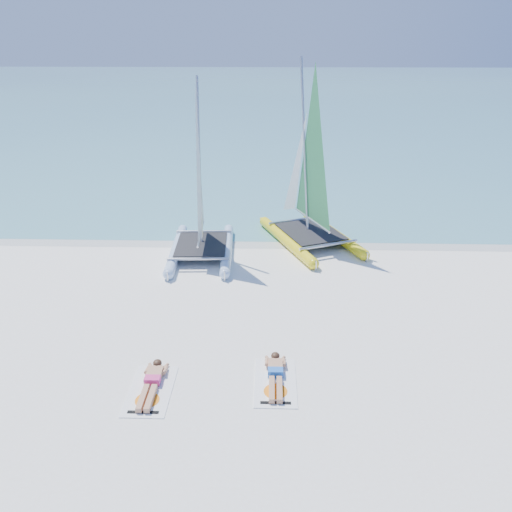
{
  "coord_description": "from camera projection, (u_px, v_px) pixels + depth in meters",
  "views": [
    {
      "loc": [
        0.13,
        -13.04,
        7.65
      ],
      "look_at": [
        -0.3,
        1.2,
        1.29
      ],
      "focal_mm": 35.0,
      "sensor_mm": 36.0,
      "label": 1
    }
  ],
  "objects": [
    {
      "name": "towel_a",
      "position": [
        151.0,
        390.0,
        11.68
      ],
      "size": [
        1.0,
        1.85,
        0.02
      ],
      "primitive_type": "cube",
      "color": "white",
      "rests_on": "ground"
    },
    {
      "name": "wet_sand_strip",
      "position": [
        267.0,
        242.0,
        20.04
      ],
      "size": [
        140.0,
        1.4,
        0.01
      ],
      "primitive_type": "cube",
      "color": "#BABCB3",
      "rests_on": "ground"
    },
    {
      "name": "towel_b",
      "position": [
        275.0,
        382.0,
        11.96
      ],
      "size": [
        1.0,
        1.85,
        0.02
      ],
      "primitive_type": "cube",
      "color": "white",
      "rests_on": "ground"
    },
    {
      "name": "sunbather_b",
      "position": [
        275.0,
        373.0,
        12.09
      ],
      "size": [
        0.37,
        1.73,
        0.26
      ],
      "color": "tan",
      "rests_on": "towel_b"
    },
    {
      "name": "catamaran_blue",
      "position": [
        200.0,
        204.0,
        18.25
      ],
      "size": [
        2.52,
        4.9,
        6.54
      ],
      "rotation": [
        0.0,
        0.0,
        0.05
      ],
      "color": "#B9D8F3",
      "rests_on": "ground"
    },
    {
      "name": "sea",
      "position": [
        271.0,
        91.0,
        72.53
      ],
      "size": [
        140.0,
        115.0,
        0.01
      ],
      "primitive_type": "cube",
      "color": "#77C6C2",
      "rests_on": "ground"
    },
    {
      "name": "ground",
      "position": [
        265.0,
        311.0,
        15.02
      ],
      "size": [
        140.0,
        140.0,
        0.0
      ],
      "primitive_type": "plane",
      "color": "white",
      "rests_on": "ground"
    },
    {
      "name": "catamaran_yellow",
      "position": [
        306.0,
        184.0,
        19.61
      ],
      "size": [
        4.33,
        5.8,
        7.14
      ],
      "rotation": [
        0.0,
        0.0,
        0.4
      ],
      "color": "#FFF71A",
      "rests_on": "ground"
    },
    {
      "name": "sunbather_a",
      "position": [
        152.0,
        381.0,
        11.81
      ],
      "size": [
        0.37,
        1.73,
        0.26
      ],
      "color": "tan",
      "rests_on": "towel_a"
    }
  ]
}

